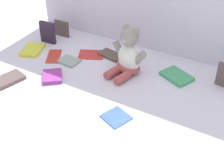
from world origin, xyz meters
The scene contains 13 objects.
ground_plane centered at (0.00, 0.00, 0.00)m, with size 3.20×3.20×0.00m, color silver.
teddy_bear centered at (-0.07, 0.14, 0.09)m, with size 0.20×0.19×0.24m.
book_case_0 centered at (-0.57, 0.30, 0.05)m, with size 0.09×0.01×0.09m, color brown.
book_case_1 centered at (-0.21, 0.23, 0.01)m, with size 0.07×0.12×0.01m, color brown.
book_case_2 centered at (0.15, 0.21, 0.01)m, with size 0.10×0.14×0.02m, color #41A066.
book_case_3 centered at (-0.60, 0.07, 0.01)m, with size 0.10×0.14×0.02m, color yellow.
book_case_5 centered at (-0.35, -0.07, 0.01)m, with size 0.09×0.11×0.02m, color #983695.
book_case_6 centered at (0.04, -0.17, 0.00)m, with size 0.10×0.10×0.01m, color #385EB7.
book_case_7 centered at (-0.59, 0.19, 0.06)m, with size 0.09×0.02×0.12m, color #291D32.
book_case_8 centered at (-0.47, 0.08, 0.00)m, with size 0.07×0.13×0.01m, color red.
book_case_9 centered at (-0.37, 0.08, 0.01)m, with size 0.08×0.10×0.01m, color #929B98.
book_case_10 centered at (-0.52, -0.19, 0.01)m, with size 0.09×0.13×0.02m, color brown.
book_case_11 centered at (-0.31, 0.19, 0.00)m, with size 0.09×0.13×0.01m, color red.
Camera 1 is at (0.45, -0.95, 0.81)m, focal length 48.29 mm.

